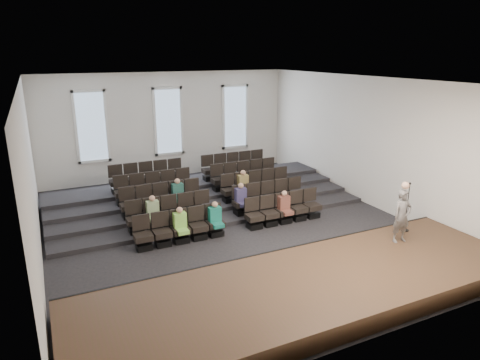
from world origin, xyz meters
TOP-DOWN VIEW (x-y plane):
  - ground at (0.00, 0.00)m, footprint 14.00×14.00m
  - ceiling at (0.00, 0.00)m, footprint 12.00×14.00m
  - wall_back at (0.00, 7.02)m, footprint 12.00×0.04m
  - wall_front at (0.00, -7.02)m, footprint 12.00×0.04m
  - wall_left at (-6.02, 0.00)m, footprint 0.04×14.00m
  - wall_right at (6.02, 0.00)m, footprint 0.04×14.00m
  - stage at (0.00, -5.10)m, footprint 11.80×3.60m
  - stage_lip at (0.00, -3.33)m, footprint 11.80×0.06m
  - risers at (0.00, 3.17)m, footprint 11.80×4.80m
  - seating_rows at (-0.00, 1.54)m, footprint 6.80×4.70m
  - windows at (0.00, 6.95)m, footprint 8.44×0.10m
  - audience at (-0.36, 0.30)m, footprint 4.85×2.64m
  - speaker at (3.61, -4.36)m, footprint 0.61×0.43m
  - mic_stand at (4.36, -3.84)m, footprint 0.26×0.26m

SIDE VIEW (x-z plane):
  - ground at x=0.00m, z-range 0.00..0.00m
  - risers at x=0.00m, z-range -0.10..0.50m
  - stage at x=0.00m, z-range 0.00..0.50m
  - stage_lip at x=0.00m, z-range -0.01..0.51m
  - seating_rows at x=0.00m, z-range -0.15..1.52m
  - audience at x=-0.36m, z-range 0.26..1.36m
  - mic_stand at x=4.36m, z-range 0.18..1.76m
  - speaker at x=3.61m, z-range 0.50..2.09m
  - wall_back at x=0.00m, z-range 0.00..5.00m
  - wall_front at x=0.00m, z-range 0.00..5.00m
  - wall_left at x=-6.02m, z-range 0.00..5.00m
  - wall_right at x=6.02m, z-range 0.00..5.00m
  - windows at x=0.00m, z-range 1.08..4.32m
  - ceiling at x=0.00m, z-range 5.00..5.02m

